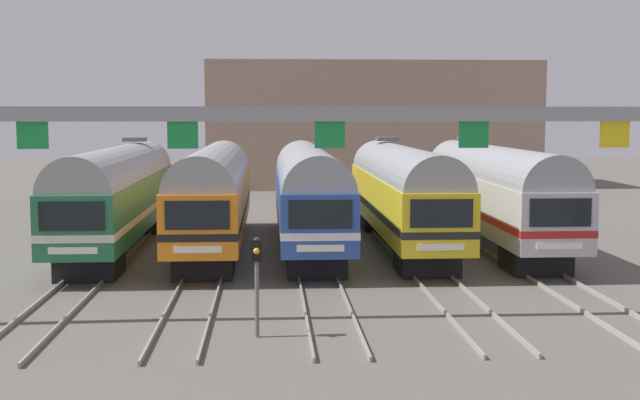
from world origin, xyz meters
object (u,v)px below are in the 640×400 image
catenary_gantry (330,147)px  commuter_train_stainless (494,190)px  yard_signal_mast (257,268)px  commuter_train_blue (309,191)px  commuter_train_yellow (402,191)px  commuter_train_green (118,192)px  commuter_train_orange (214,192)px

catenary_gantry → commuter_train_stainless: bearing=57.1°
yard_signal_mast → catenary_gantry: bearing=41.0°
commuter_train_blue → commuter_train_yellow: commuter_train_yellow is taller
commuter_train_green → commuter_train_stainless: same height
commuter_train_blue → commuter_train_stainless: commuter_train_stainless is taller
commuter_train_stainless → yard_signal_mast: commuter_train_stainless is taller
commuter_train_green → commuter_train_yellow: same height
commuter_train_yellow → commuter_train_stainless: 4.36m
commuter_train_orange → catenary_gantry: 14.42m
commuter_train_blue → commuter_train_green: bearing=180.0°
catenary_gantry → commuter_train_green: bearing=122.9°
catenary_gantry → yard_signal_mast: size_ratio=8.03×
commuter_train_orange → catenary_gantry: size_ratio=0.80×
commuter_train_yellow → yard_signal_mast: bearing=-113.0°
commuter_train_stainless → catenary_gantry: 16.28m
catenary_gantry → yard_signal_mast: bearing=-139.0°
commuter_train_orange → yard_signal_mast: 15.56m
commuter_train_green → catenary_gantry: 16.28m
commuter_train_orange → commuter_train_blue: size_ratio=1.00×
commuter_train_orange → commuter_train_stainless: size_ratio=1.00×
commuter_train_stainless → commuter_train_blue: bearing=-180.0°
commuter_train_green → yard_signal_mast: 16.74m
commuter_train_orange → yard_signal_mast: commuter_train_orange is taller
commuter_train_green → commuter_train_orange: 4.36m
commuter_train_orange → commuter_train_stainless: commuter_train_stainless is taller
commuter_train_green → commuter_train_orange: (4.36, -0.00, -0.00)m
commuter_train_green → yard_signal_mast: (6.54, -15.40, -0.71)m
commuter_train_orange → commuter_train_blue: same height
commuter_train_green → yard_signal_mast: commuter_train_green is taller
commuter_train_blue → yard_signal_mast: 15.56m
commuter_train_stainless → yard_signal_mast: (-10.90, -15.40, -0.71)m
commuter_train_blue → yard_signal_mast: bearing=-98.1°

